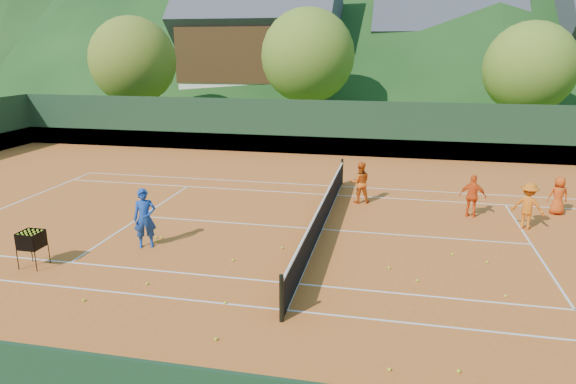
% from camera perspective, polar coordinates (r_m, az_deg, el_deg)
% --- Properties ---
extents(ground, '(400.00, 400.00, 0.00)m').
position_cam_1_polar(ground, '(16.86, 3.76, -4.22)').
color(ground, '#2E5119').
rests_on(ground, ground).
extents(clay_court, '(40.00, 24.00, 0.02)m').
position_cam_1_polar(clay_court, '(16.86, 3.76, -4.19)').
color(clay_court, '#BE591E').
rests_on(clay_court, ground).
extents(coach, '(0.77, 0.66, 1.79)m').
position_cam_1_polar(coach, '(15.67, -15.62, -2.83)').
color(coach, navy).
rests_on(coach, clay_court).
extents(student_a, '(0.88, 0.76, 1.58)m').
position_cam_1_polar(student_a, '(19.67, 8.00, 1.06)').
color(student_a, '#E15B14').
rests_on(student_a, clay_court).
extents(student_b, '(0.94, 0.55, 1.51)m').
position_cam_1_polar(student_b, '(18.94, 19.83, -0.43)').
color(student_b, '#F75415').
rests_on(student_b, clay_court).
extents(student_c, '(0.71, 0.49, 1.37)m').
position_cam_1_polar(student_c, '(20.50, 27.84, -0.35)').
color(student_c, '#D24712').
rests_on(student_c, clay_court).
extents(student_d, '(1.14, 0.89, 1.55)m').
position_cam_1_polar(student_d, '(18.39, 25.10, -1.40)').
color(student_d, orange).
rests_on(student_d, clay_court).
extents(tennis_ball_0, '(0.07, 0.07, 0.07)m').
position_cam_1_polar(tennis_ball_0, '(13.52, -15.38, -9.79)').
color(tennis_ball_0, '#C0EA27').
rests_on(tennis_ball_0, clay_court).
extents(tennis_ball_1, '(0.07, 0.07, 0.07)m').
position_cam_1_polar(tennis_ball_1, '(15.53, 17.83, -6.57)').
color(tennis_ball_1, '#C0EA27').
rests_on(tennis_ball_1, clay_court).
extents(tennis_ball_2, '(0.07, 0.07, 0.07)m').
position_cam_1_polar(tennis_ball_2, '(12.25, -6.98, -12.11)').
color(tennis_ball_2, '#C0EA27').
rests_on(tennis_ball_2, clay_court).
extents(tennis_ball_3, '(0.07, 0.07, 0.07)m').
position_cam_1_polar(tennis_ball_3, '(15.29, 21.26, -7.26)').
color(tennis_ball_3, '#C0EA27').
rests_on(tennis_ball_3, clay_court).
extents(tennis_ball_4, '(0.07, 0.07, 0.07)m').
position_cam_1_polar(tennis_ball_4, '(10.41, 18.43, -18.37)').
color(tennis_ball_4, '#C0EA27').
rests_on(tennis_ball_4, clay_court).
extents(tennis_ball_5, '(0.07, 0.07, 0.07)m').
position_cam_1_polar(tennis_ball_5, '(16.55, -14.46, -4.91)').
color(tennis_ball_5, '#C0EA27').
rests_on(tennis_ball_5, clay_court).
extents(tennis_ball_6, '(0.07, 0.07, 0.07)m').
position_cam_1_polar(tennis_ball_6, '(14.49, 1.39, -7.40)').
color(tennis_ball_6, '#C0EA27').
rests_on(tennis_ball_6, clay_court).
extents(tennis_ball_8, '(0.07, 0.07, 0.07)m').
position_cam_1_polar(tennis_ball_8, '(14.47, -6.15, -7.54)').
color(tennis_ball_8, '#C0EA27').
rests_on(tennis_ball_8, clay_court).
extents(tennis_ball_9, '(0.07, 0.07, 0.07)m').
position_cam_1_polar(tennis_ball_9, '(13.60, 14.14, -9.53)').
color(tennis_ball_9, '#C0EA27').
rests_on(tennis_ball_9, clay_court).
extents(tennis_ball_10, '(0.07, 0.07, 0.07)m').
position_cam_1_polar(tennis_ball_10, '(13.50, 23.02, -10.58)').
color(tennis_ball_10, '#C0EA27').
rests_on(tennis_ball_10, clay_court).
extents(tennis_ball_12, '(0.07, 0.07, 0.07)m').
position_cam_1_polar(tennis_ball_12, '(10.14, 11.19, -18.78)').
color(tennis_ball_12, '#C0EA27').
rests_on(tennis_ball_12, clay_court).
extents(tennis_ball_13, '(0.07, 0.07, 0.07)m').
position_cam_1_polar(tennis_ball_13, '(10.92, -8.02, -15.88)').
color(tennis_ball_13, '#C0EA27').
rests_on(tennis_ball_13, clay_court).
extents(tennis_ball_14, '(0.07, 0.07, 0.07)m').
position_cam_1_polar(tennis_ball_14, '(16.50, -13.87, -4.93)').
color(tennis_ball_14, '#C0EA27').
rests_on(tennis_ball_14, clay_court).
extents(tennis_ball_15, '(0.07, 0.07, 0.07)m').
position_cam_1_polar(tennis_ball_15, '(14.18, 11.16, -8.25)').
color(tennis_ball_15, '#C0EA27').
rests_on(tennis_ball_15, clay_court).
extents(tennis_ball_16, '(0.07, 0.07, 0.07)m').
position_cam_1_polar(tennis_ball_16, '(15.23, -0.64, -6.21)').
color(tennis_ball_16, '#C0EA27').
rests_on(tennis_ball_16, clay_court).
extents(tennis_ball_17, '(0.07, 0.07, 0.07)m').
position_cam_1_polar(tennis_ball_17, '(16.25, -14.32, -5.29)').
color(tennis_ball_17, '#C0EA27').
rests_on(tennis_ball_17, clay_court).
extents(tennis_ball_18, '(0.07, 0.07, 0.07)m').
position_cam_1_polar(tennis_ball_18, '(13.17, -21.76, -11.09)').
color(tennis_ball_18, '#C0EA27').
rests_on(tennis_ball_18, clay_court).
extents(court_lines, '(23.83, 11.03, 0.00)m').
position_cam_1_polar(court_lines, '(16.86, 3.76, -4.15)').
color(court_lines, white).
rests_on(court_lines, clay_court).
extents(tennis_net, '(0.10, 12.07, 1.10)m').
position_cam_1_polar(tennis_net, '(16.69, 3.79, -2.54)').
color(tennis_net, black).
rests_on(tennis_net, clay_court).
extents(perimeter_fence, '(40.40, 24.24, 3.00)m').
position_cam_1_polar(perimeter_fence, '(16.47, 3.84, -0.07)').
color(perimeter_fence, '#15301C').
rests_on(perimeter_fence, clay_court).
extents(ball_hopper, '(0.57, 0.57, 1.00)m').
position_cam_1_polar(ball_hopper, '(15.43, -26.63, -4.84)').
color(ball_hopper, black).
rests_on(ball_hopper, clay_court).
extents(chalet_left, '(13.80, 9.93, 12.92)m').
position_cam_1_polar(chalet_left, '(47.30, -3.08, 15.63)').
color(chalet_left, beige).
rests_on(chalet_left, ground).
extents(chalet_mid, '(12.65, 8.82, 11.45)m').
position_cam_1_polar(chalet_mid, '(49.85, 16.89, 14.25)').
color(chalet_mid, beige).
rests_on(chalet_mid, ground).
extents(tree_a, '(6.00, 6.00, 7.88)m').
position_cam_1_polar(tree_a, '(38.31, -16.89, 13.80)').
color(tree_a, '#3D2718').
rests_on(tree_a, ground).
extents(tree_b, '(6.40, 6.40, 8.40)m').
position_cam_1_polar(tree_b, '(36.23, 2.20, 14.88)').
color(tree_b, '#432C1A').
rests_on(tree_b, ground).
extents(tree_c, '(5.60, 5.60, 7.35)m').
position_cam_1_polar(tree_c, '(35.58, 25.26, 12.37)').
color(tree_c, '#402919').
rests_on(tree_c, ground).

